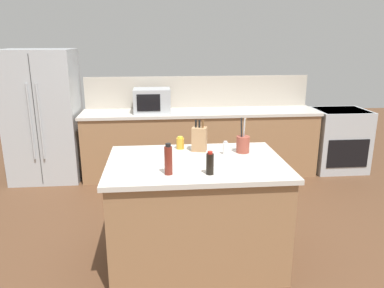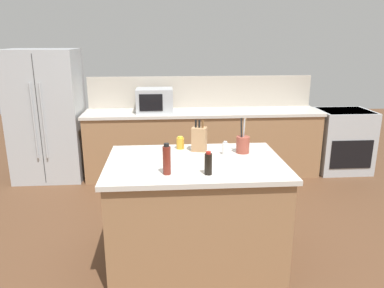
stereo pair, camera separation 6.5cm
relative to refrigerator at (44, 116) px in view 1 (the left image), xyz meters
name	(u,v)px [view 1 (the left image)]	position (x,y,z in m)	size (l,w,h in m)	color
ground_plane	(196,258)	(1.88, -2.25, -0.90)	(14.00, 14.00, 0.00)	brown
back_counter_run	(200,143)	(2.18, -0.05, -0.43)	(3.35, 0.66, 0.94)	#936B47
wall_backsplash	(198,92)	(2.18, 0.27, 0.27)	(3.31, 0.03, 0.46)	#B2A899
kitchen_island	(196,211)	(1.88, -2.25, -0.43)	(1.50, 1.03, 0.94)	#936B47
refrigerator	(44,116)	(0.00, 0.00, 0.00)	(0.93, 0.75, 1.80)	#ADB2B7
range_oven	(338,139)	(4.27, -0.05, -0.43)	(0.76, 0.65, 0.92)	#ADB2B7
microwave	(152,100)	(1.50, -0.05, 0.20)	(0.50, 0.39, 0.33)	#ADB2B7
knife_block	(199,139)	(1.94, -1.95, 0.15)	(0.15, 0.13, 0.29)	#A87C54
utensil_crock	(243,144)	(2.33, -2.04, 0.12)	(0.12, 0.12, 0.32)	brown
vinegar_bottle	(168,160)	(1.63, -2.54, 0.16)	(0.06, 0.06, 0.25)	maroon
salt_shaker	(225,148)	(2.16, -2.09, 0.10)	(0.05, 0.05, 0.12)	silver
honey_jar	(180,143)	(1.77, -1.87, 0.09)	(0.07, 0.07, 0.12)	gold
soy_sauce_bottle	(210,163)	(1.95, -2.57, 0.13)	(0.06, 0.06, 0.18)	black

